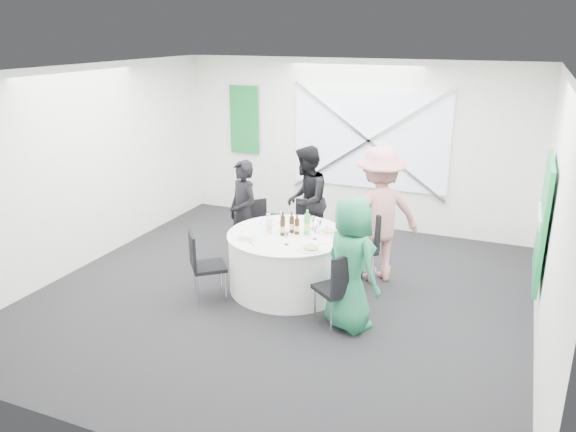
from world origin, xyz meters
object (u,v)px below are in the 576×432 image
at_px(chair_back_right, 364,241).
at_px(person_man_back_left, 243,213).
at_px(banquet_table, 288,261).
at_px(clear_water_bottle, 269,226).
at_px(person_woman_green, 351,264).
at_px(chair_back_left, 257,226).
at_px(chair_front_left, 202,261).
at_px(green_water_bottle, 307,225).
at_px(chair_front_right, 340,284).
at_px(chair_back, 306,225).
at_px(person_woman_pink, 379,215).
at_px(person_man_back, 306,201).

xyz_separation_m(chair_back_right, person_man_back_left, (-1.77, -0.02, 0.18)).
bearing_deg(banquet_table, clear_water_bottle, -158.55).
relative_size(banquet_table, person_woman_green, 1.01).
relative_size(chair_back_left, chair_front_left, 1.01).
height_order(chair_front_left, green_water_bottle, green_water_bottle).
relative_size(chair_front_right, chair_front_left, 1.04).
bearing_deg(chair_back_right, green_water_bottle, -85.27).
distance_m(green_water_bottle, clear_water_bottle, 0.49).
relative_size(person_woman_green, clear_water_bottle, 5.66).
bearing_deg(chair_back_right, chair_front_left, -87.12).
height_order(chair_back_right, person_man_back_left, person_man_back_left).
height_order(chair_front_left, person_man_back_left, person_man_back_left).
relative_size(chair_back, chair_back_left, 0.96).
relative_size(chair_back_left, person_woman_pink, 0.49).
height_order(person_woman_green, clear_water_bottle, person_woman_green).
bearing_deg(chair_front_right, chair_back, -111.05).
relative_size(chair_back_right, person_woman_pink, 0.54).
xyz_separation_m(banquet_table, person_woman_pink, (0.99, 0.75, 0.53)).
relative_size(chair_back_right, person_man_back, 0.60).
height_order(chair_back, chair_front_left, chair_front_left).
distance_m(chair_front_left, person_woman_green, 1.90).
bearing_deg(person_man_back_left, clear_water_bottle, -11.85).
xyz_separation_m(chair_front_right, clear_water_bottle, (-1.17, 0.64, 0.32)).
bearing_deg(person_man_back, person_man_back_left, -54.35).
distance_m(banquet_table, chair_front_left, 1.12).
height_order(chair_back_left, person_man_back_left, person_man_back_left).
bearing_deg(person_woman_pink, chair_front_right, 51.01).
relative_size(chair_back, person_man_back, 0.52).
height_order(chair_back, person_man_back, person_man_back).
height_order(chair_front_right, person_woman_pink, person_woman_pink).
relative_size(chair_front_right, person_woman_green, 0.60).
xyz_separation_m(chair_front_right, person_woman_green, (0.09, 0.08, 0.23)).
bearing_deg(clear_water_bottle, person_woman_pink, 34.52).
distance_m(chair_back, person_man_back_left, 0.97).
bearing_deg(person_woman_pink, green_water_bottle, 4.44).
xyz_separation_m(chair_front_right, person_man_back_left, (-1.86, 1.28, 0.22)).
xyz_separation_m(chair_back_left, chair_front_right, (1.72, -1.43, 0.02)).
height_order(banquet_table, chair_front_right, chair_front_right).
height_order(person_man_back_left, person_man_back, person_man_back).
distance_m(chair_front_left, person_man_back_left, 1.28).
height_order(chair_back_left, chair_front_left, chair_back_left).
height_order(chair_back, chair_back_right, chair_back_right).
bearing_deg(chair_back_right, clear_water_bottle, -92.40).
distance_m(banquet_table, chair_front_right, 1.20).
height_order(chair_back_left, chair_front_right, chair_front_right).
bearing_deg(person_woman_green, green_water_bottle, -10.07).
relative_size(banquet_table, person_man_back, 0.95).
relative_size(chair_back_left, person_woman_green, 0.58).
bearing_deg(green_water_bottle, chair_front_left, -144.27).
bearing_deg(chair_front_right, person_woman_pink, -144.10).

